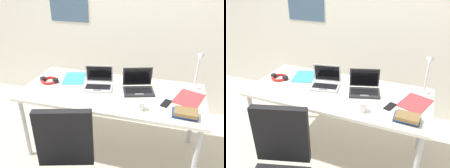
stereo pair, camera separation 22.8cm
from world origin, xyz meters
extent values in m
plane|color=#B7AD9E|center=(0.00, 0.00, 0.00)|extent=(12.00, 12.00, 0.00)
cube|color=silver|center=(0.00, 1.10, 1.30)|extent=(6.00, 0.12, 2.60)
cube|color=silver|center=(0.00, 0.00, 0.72)|extent=(1.80, 0.80, 0.03)
cylinder|color=#B2B5BA|center=(-0.84, -0.34, 0.35)|extent=(0.04, 0.04, 0.71)
cylinder|color=#B2B5BA|center=(0.84, -0.34, 0.35)|extent=(0.04, 0.04, 0.71)
cylinder|color=#B2B5BA|center=(-0.84, 0.34, 0.35)|extent=(0.04, 0.04, 0.71)
cylinder|color=#B2B5BA|center=(0.84, 0.34, 0.35)|extent=(0.04, 0.04, 0.71)
cylinder|color=silver|center=(0.80, 0.31, 0.75)|extent=(0.12, 0.12, 0.02)
cylinder|color=silver|center=(0.80, 0.31, 0.93)|extent=(0.02, 0.02, 0.34)
cylinder|color=silver|center=(0.80, 0.27, 1.10)|extent=(0.01, 0.08, 0.01)
cone|color=silver|center=(0.80, 0.23, 1.10)|extent=(0.07, 0.09, 0.09)
cube|color=#B7BABC|center=(-0.15, 0.01, 0.75)|extent=(0.32, 0.25, 0.02)
cube|color=black|center=(-0.15, 0.01, 0.76)|extent=(0.27, 0.16, 0.00)
cube|color=#595B60|center=(-0.14, -0.05, 0.76)|extent=(0.09, 0.06, 0.00)
cube|color=#B7BABC|center=(-0.17, 0.13, 0.86)|extent=(0.29, 0.09, 0.20)
cube|color=black|center=(-0.17, 0.12, 0.86)|extent=(0.26, 0.08, 0.17)
cube|color=#232326|center=(0.26, 0.05, 0.75)|extent=(0.34, 0.28, 0.02)
cube|color=black|center=(0.26, 0.05, 0.76)|extent=(0.28, 0.18, 0.00)
cube|color=#595B60|center=(0.28, -0.02, 0.76)|extent=(0.09, 0.07, 0.00)
cube|color=#232326|center=(0.22, 0.16, 0.86)|extent=(0.29, 0.12, 0.20)
cube|color=black|center=(0.23, 0.15, 0.86)|extent=(0.26, 0.10, 0.17)
ellipsoid|color=black|center=(-0.21, 0.33, 0.76)|extent=(0.09, 0.11, 0.03)
cube|color=black|center=(0.54, -0.10, 0.74)|extent=(0.10, 0.15, 0.01)
torus|color=red|center=(-0.71, 0.03, 0.75)|extent=(0.18, 0.18, 0.03)
cylinder|color=black|center=(-0.79, 0.03, 0.76)|extent=(0.06, 0.06, 0.04)
cylinder|color=black|center=(-0.64, 0.03, 0.76)|extent=(0.06, 0.06, 0.04)
cube|color=navy|center=(0.70, -0.24, 0.75)|extent=(0.21, 0.14, 0.03)
cube|color=brown|center=(0.71, -0.26, 0.78)|extent=(0.20, 0.14, 0.03)
cube|color=#338CC6|center=(-0.48, 0.17, 0.74)|extent=(0.30, 0.36, 0.01)
cube|color=red|center=(0.74, 0.05, 0.74)|extent=(0.32, 0.37, 0.01)
cylinder|color=white|center=(0.32, -0.26, 0.78)|extent=(0.08, 0.08, 0.09)
torus|color=white|center=(0.37, -0.26, 0.79)|extent=(0.05, 0.01, 0.05)
cube|color=black|center=(-0.15, -0.77, 0.73)|extent=(0.42, 0.18, 0.48)
camera|label=1|loc=(0.55, -1.96, 1.86)|focal=37.07mm
camera|label=2|loc=(0.76, -1.88, 1.86)|focal=37.07mm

